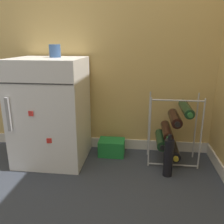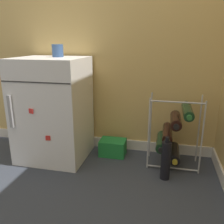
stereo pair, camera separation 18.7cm
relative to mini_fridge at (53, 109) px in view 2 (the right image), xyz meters
name	(u,v)px [view 2 (the right image)]	position (x,y,z in m)	size (l,w,h in m)	color
ground_plane	(108,180)	(0.53, -0.27, -0.42)	(14.00, 14.00, 0.00)	#333842
wall_back	(124,4)	(0.53, 0.30, 0.82)	(6.60, 0.07, 2.50)	tan
mini_fridge	(53,109)	(0.00, 0.00, 0.00)	(0.54, 0.51, 0.83)	white
wine_rack	(173,132)	(0.97, 0.06, -0.14)	(0.39, 0.33, 0.56)	#B2B2B7
soda_box	(113,147)	(0.48, 0.12, -0.35)	(0.22, 0.16, 0.14)	#1E7F38
fridge_top_cup	(58,51)	(0.04, 0.06, 0.47)	(0.09, 0.09, 0.10)	#335184
loose_bottle_floor	(166,160)	(0.93, -0.16, -0.27)	(0.07, 0.07, 0.32)	black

